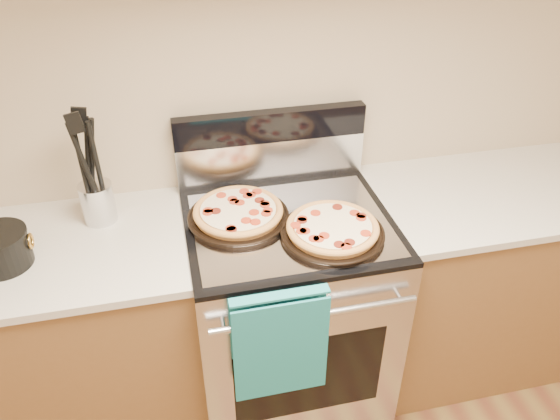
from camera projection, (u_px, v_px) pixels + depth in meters
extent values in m
plane|color=#C6AF8F|center=(268.00, 75.00, 2.05)|extent=(4.00, 0.00, 4.00)
cube|color=#B7B7BC|center=(288.00, 312.00, 2.27)|extent=(0.76, 0.68, 0.90)
cube|color=black|center=(309.00, 376.00, 2.00)|extent=(0.56, 0.01, 0.40)
cube|color=black|center=(289.00, 223.00, 2.02)|extent=(0.76, 0.68, 0.02)
cube|color=silver|center=(271.00, 160.00, 2.21)|extent=(0.76, 0.06, 0.18)
cube|color=black|center=(271.00, 126.00, 2.13)|extent=(0.76, 0.06, 0.12)
cylinder|color=silver|center=(316.00, 315.00, 1.78)|extent=(0.70, 0.03, 0.03)
cube|color=gray|center=(291.00, 224.00, 1.99)|extent=(0.70, 0.55, 0.01)
cube|color=brown|center=(68.00, 345.00, 2.14)|extent=(1.00, 0.62, 0.88)
cube|color=#B9B1A6|center=(40.00, 254.00, 1.89)|extent=(1.02, 0.64, 0.03)
cube|color=brown|center=(475.00, 278.00, 2.47)|extent=(1.00, 0.62, 0.88)
cube|color=#B9B1A6|center=(497.00, 194.00, 2.21)|extent=(1.02, 0.64, 0.03)
cylinder|color=silver|center=(98.00, 202.00, 1.99)|extent=(0.13, 0.13, 0.15)
cylinder|color=black|center=(1.00, 250.00, 1.79)|extent=(0.19, 0.19, 0.11)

